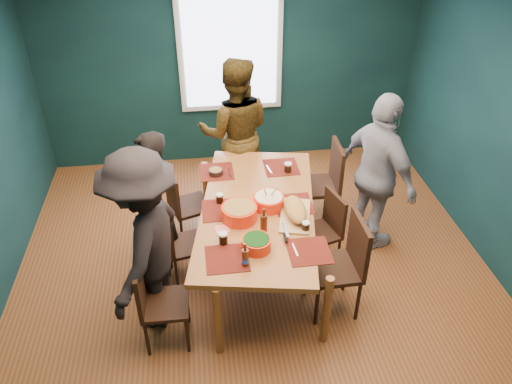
# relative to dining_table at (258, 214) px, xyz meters

# --- Properties ---
(room) EXTENTS (5.01, 5.01, 2.71)m
(room) POSITION_rel_dining_table_xyz_m (-0.03, 0.20, 0.63)
(room) COLOR brown
(room) RESTS_ON ground
(dining_table) EXTENTS (1.45, 2.32, 0.82)m
(dining_table) POSITION_rel_dining_table_xyz_m (0.00, 0.00, 0.00)
(dining_table) COLOR #9F582F
(dining_table) RESTS_ON floor
(chair_left_far) EXTENTS (0.52, 0.52, 0.91)m
(chair_left_far) POSITION_rel_dining_table_xyz_m (-0.75, 0.62, -0.22)
(chair_left_far) COLOR black
(chair_left_far) RESTS_ON floor
(chair_left_mid) EXTENTS (0.46, 0.46, 0.85)m
(chair_left_mid) POSITION_rel_dining_table_xyz_m (-0.79, -0.00, -0.25)
(chair_left_mid) COLOR black
(chair_left_mid) RESTS_ON floor
(chair_left_near) EXTENTS (0.41, 0.41, 0.90)m
(chair_left_near) POSITION_rel_dining_table_xyz_m (-1.00, -0.78, -0.22)
(chair_left_near) COLOR black
(chair_left_near) RESTS_ON floor
(chair_right_far) EXTENTS (0.47, 0.47, 1.02)m
(chair_right_far) POSITION_rel_dining_table_xyz_m (0.90, 0.76, -0.15)
(chair_right_far) COLOR black
(chair_right_far) RESTS_ON floor
(chair_right_mid) EXTENTS (0.47, 0.47, 0.84)m
(chair_right_mid) POSITION_rel_dining_table_xyz_m (0.72, 0.05, -0.25)
(chair_right_mid) COLOR black
(chair_right_mid) RESTS_ON floor
(chair_right_near) EXTENTS (0.48, 0.48, 1.02)m
(chair_right_near) POSITION_rel_dining_table_xyz_m (0.73, -0.60, -0.15)
(chair_right_near) COLOR black
(chair_right_near) RESTS_ON floor
(person_far_left) EXTENTS (0.47, 0.64, 1.60)m
(person_far_left) POSITION_rel_dining_table_xyz_m (-1.00, 0.16, 0.06)
(person_far_left) COLOR black
(person_far_left) RESTS_ON floor
(person_back) EXTENTS (0.96, 0.78, 1.84)m
(person_back) POSITION_rel_dining_table_xyz_m (-0.08, 1.39, 0.17)
(person_back) COLOR black
(person_back) RESTS_ON floor
(person_right) EXTENTS (0.81, 1.14, 1.80)m
(person_right) POSITION_rel_dining_table_xyz_m (1.31, 0.30, 0.15)
(person_right) COLOR white
(person_right) RESTS_ON floor
(person_near_left) EXTENTS (1.00, 1.32, 1.80)m
(person_near_left) POSITION_rel_dining_table_xyz_m (-1.05, -0.50, 0.16)
(person_near_left) COLOR black
(person_near_left) RESTS_ON floor
(bowl_salad) EXTENTS (0.34, 0.34, 0.14)m
(bowl_salad) POSITION_rel_dining_table_xyz_m (-0.19, -0.15, 0.15)
(bowl_salad) COLOR red
(bowl_salad) RESTS_ON dining_table
(bowl_dumpling) EXTENTS (0.30, 0.30, 0.28)m
(bowl_dumpling) POSITION_rel_dining_table_xyz_m (0.11, -0.00, 0.15)
(bowl_dumpling) COLOR red
(bowl_dumpling) RESTS_ON dining_table
(bowl_herbs) EXTENTS (0.26, 0.26, 0.11)m
(bowl_herbs) POSITION_rel_dining_table_xyz_m (-0.09, -0.60, 0.14)
(bowl_herbs) COLOR red
(bowl_herbs) RESTS_ON dining_table
(cutting_board) EXTENTS (0.40, 0.70, 0.15)m
(cutting_board) POSITION_rel_dining_table_xyz_m (0.33, -0.20, 0.15)
(cutting_board) COLOR tan
(cutting_board) RESTS_ON dining_table
(small_bowl) EXTENTS (0.15, 0.15, 0.06)m
(small_bowl) POSITION_rel_dining_table_xyz_m (-0.36, 0.65, 0.11)
(small_bowl) COLOR black
(small_bowl) RESTS_ON dining_table
(beer_bottle_a) EXTENTS (0.06, 0.06, 0.24)m
(beer_bottle_a) POSITION_rel_dining_table_xyz_m (-0.21, -0.81, 0.16)
(beer_bottle_a) COLOR #461E0C
(beer_bottle_a) RESTS_ON dining_table
(beer_bottle_b) EXTENTS (0.07, 0.07, 0.26)m
(beer_bottle_b) POSITION_rel_dining_table_xyz_m (0.01, -0.38, 0.18)
(beer_bottle_b) COLOR #461E0C
(beer_bottle_b) RESTS_ON dining_table
(cola_glass_a) EXTENTS (0.08, 0.08, 0.12)m
(cola_glass_a) POSITION_rel_dining_table_xyz_m (-0.37, -0.50, 0.14)
(cola_glass_a) COLOR black
(cola_glass_a) RESTS_ON dining_table
(cola_glass_b) EXTENTS (0.07, 0.07, 0.10)m
(cola_glass_b) POSITION_rel_dining_table_xyz_m (0.39, -0.42, 0.13)
(cola_glass_b) COLOR black
(cola_glass_b) RESTS_ON dining_table
(cola_glass_c) EXTENTS (0.08, 0.08, 0.11)m
(cola_glass_c) POSITION_rel_dining_table_xyz_m (0.41, 0.60, 0.14)
(cola_glass_c) COLOR black
(cola_glass_c) RESTS_ON dining_table
(cola_glass_d) EXTENTS (0.07, 0.07, 0.10)m
(cola_glass_d) POSITION_rel_dining_table_xyz_m (-0.36, 0.13, 0.13)
(cola_glass_d) COLOR black
(cola_glass_d) RESTS_ON dining_table
(napkin_a) EXTENTS (0.19, 0.19, 0.00)m
(napkin_a) POSITION_rel_dining_table_xyz_m (0.33, 0.07, 0.08)
(napkin_a) COLOR #FF776B
(napkin_a) RESTS_ON dining_table
(napkin_b) EXTENTS (0.14, 0.14, 0.00)m
(napkin_b) POSITION_rel_dining_table_xyz_m (-0.37, -0.29, 0.08)
(napkin_b) COLOR #FF776B
(napkin_b) RESTS_ON dining_table
(napkin_c) EXTENTS (0.17, 0.17, 0.00)m
(napkin_c) POSITION_rel_dining_table_xyz_m (0.39, -0.74, 0.08)
(napkin_c) COLOR #FF776B
(napkin_c) RESTS_ON dining_table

